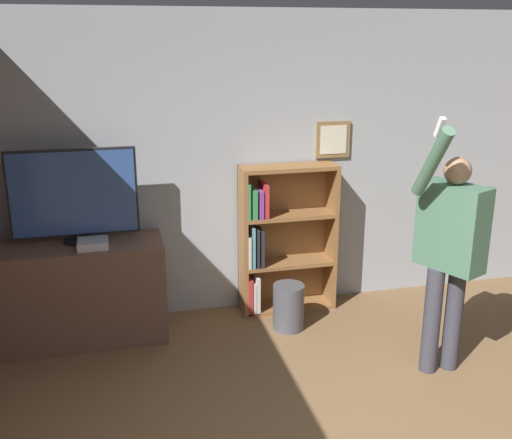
% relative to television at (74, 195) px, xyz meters
% --- Properties ---
extents(wall_back, '(6.77, 0.09, 2.70)m').
position_rel_television_xyz_m(wall_back, '(1.66, 0.30, 0.10)').
color(wall_back, '#9EA3A8').
rests_on(wall_back, ground_plane).
extents(tv_ledge, '(1.35, 0.55, 0.85)m').
position_rel_television_xyz_m(tv_ledge, '(0.00, -0.05, -0.82)').
color(tv_ledge, brown).
rests_on(tv_ledge, ground_plane).
extents(television, '(1.01, 0.22, 0.78)m').
position_rel_television_xyz_m(television, '(0.00, 0.00, 0.00)').
color(television, black).
rests_on(television, tv_ledge).
extents(game_console, '(0.24, 0.22, 0.07)m').
position_rel_television_xyz_m(game_console, '(0.12, -0.17, -0.37)').
color(game_console, silver).
rests_on(game_console, tv_ledge).
extents(bookshelf, '(0.88, 0.28, 1.37)m').
position_rel_television_xyz_m(bookshelf, '(1.75, 0.13, -0.56)').
color(bookshelf, brown).
rests_on(bookshelf, ground_plane).
extents(person, '(0.63, 0.59, 1.98)m').
position_rel_television_xyz_m(person, '(2.66, -1.21, -0.23)').
color(person, '#383842').
rests_on(person, ground_plane).
extents(waste_bin, '(0.27, 0.27, 0.41)m').
position_rel_television_xyz_m(waste_bin, '(1.73, -0.29, -1.04)').
color(waste_bin, '#4C4C51').
rests_on(waste_bin, ground_plane).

